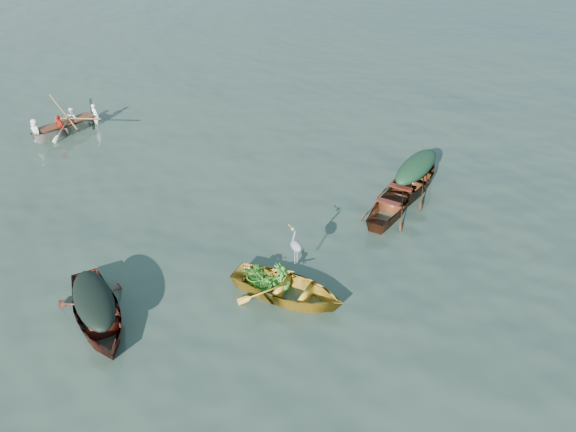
% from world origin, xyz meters
% --- Properties ---
extents(ground, '(140.00, 140.00, 0.00)m').
position_xyz_m(ground, '(0.00, 0.00, 0.00)').
color(ground, '#314539').
rests_on(ground, ground).
extents(yellow_dinghy, '(3.17, 3.62, 0.93)m').
position_xyz_m(yellow_dinghy, '(-0.91, -0.78, 0.00)').
color(yellow_dinghy, gold).
rests_on(yellow_dinghy, ground).
extents(dark_covered_boat, '(1.50, 3.91, 0.98)m').
position_xyz_m(dark_covered_boat, '(-4.93, 0.44, 0.00)').
color(dark_covered_boat, '#541D13').
rests_on(dark_covered_boat, ground).
extents(green_tarp_boat, '(4.67, 3.39, 1.07)m').
position_xyz_m(green_tarp_boat, '(4.84, 1.79, 0.00)').
color(green_tarp_boat, '#4F2612').
rests_on(green_tarp_boat, ground).
extents(open_wooden_boat, '(4.01, 3.09, 0.89)m').
position_xyz_m(open_wooden_boat, '(3.55, 1.10, 0.00)').
color(open_wooden_boat, maroon).
rests_on(open_wooden_boat, ground).
extents(rowed_boat, '(3.81, 2.27, 0.83)m').
position_xyz_m(rowed_boat, '(-3.67, 11.19, 0.00)').
color(rowed_boat, beige).
rests_on(rowed_boat, ground).
extents(dark_tarp_cover, '(0.83, 2.15, 0.40)m').
position_xyz_m(dark_tarp_cover, '(-4.93, 0.44, 0.69)').
color(dark_tarp_cover, black).
rests_on(dark_tarp_cover, dark_covered_boat).
extents(green_tarp_cover, '(2.57, 1.87, 0.52)m').
position_xyz_m(green_tarp_cover, '(4.84, 1.79, 0.80)').
color(green_tarp_cover, '#16381F').
rests_on(green_tarp_cover, green_tarp_boat).
extents(thwart_benches, '(2.07, 1.65, 0.04)m').
position_xyz_m(thwart_benches, '(3.55, 1.10, 0.47)').
color(thwart_benches, '#471810').
rests_on(thwart_benches, open_wooden_boat).
extents(heron, '(0.46, 0.49, 0.92)m').
position_xyz_m(heron, '(-0.49, -0.42, 0.93)').
color(heron, gray).
rests_on(heron, yellow_dinghy).
extents(dinghy_weeds, '(1.09, 1.14, 0.60)m').
position_xyz_m(dinghy_weeds, '(-1.21, -0.31, 0.77)').
color(dinghy_weeds, '#366C1C').
rests_on(dinghy_weeds, yellow_dinghy).
extents(rowers, '(2.74, 1.79, 0.76)m').
position_xyz_m(rowers, '(-3.67, 11.19, 0.80)').
color(rowers, white).
rests_on(rowers, rowed_boat).
extents(oars, '(1.45, 2.65, 0.06)m').
position_xyz_m(oars, '(-3.67, 11.19, 0.45)').
color(oars, brown).
rests_on(oars, rowed_boat).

